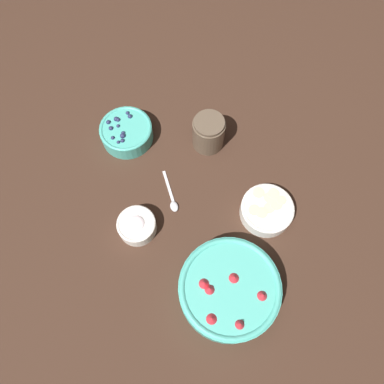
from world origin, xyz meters
TOP-DOWN VIEW (x-y plane):
  - ground_plane at (0.00, 0.00)m, footprint 4.00×4.00m
  - bowl_strawberries at (-0.27, 0.08)m, footprint 0.25×0.25m
  - bowl_blueberries at (0.27, 0.02)m, footprint 0.16×0.16m
  - bowl_bananas at (-0.17, -0.15)m, footprint 0.14×0.14m
  - bowl_cream at (0.01, 0.16)m, footprint 0.10×0.10m
  - jar_chocolate at (0.11, -0.16)m, footprint 0.10×0.10m
  - spoon at (0.02, 0.04)m, footprint 0.13×0.06m

SIDE VIEW (x-z plane):
  - ground_plane at x=0.00m, z-range 0.00..0.00m
  - spoon at x=0.02m, z-range 0.00..0.01m
  - bowl_bananas at x=-0.17m, z-range 0.00..0.05m
  - bowl_cream at x=0.01m, z-range 0.00..0.05m
  - bowl_blueberries at x=0.27m, z-range 0.00..0.06m
  - bowl_strawberries at x=-0.27m, z-range 0.00..0.09m
  - jar_chocolate at x=0.11m, z-range 0.00..0.10m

